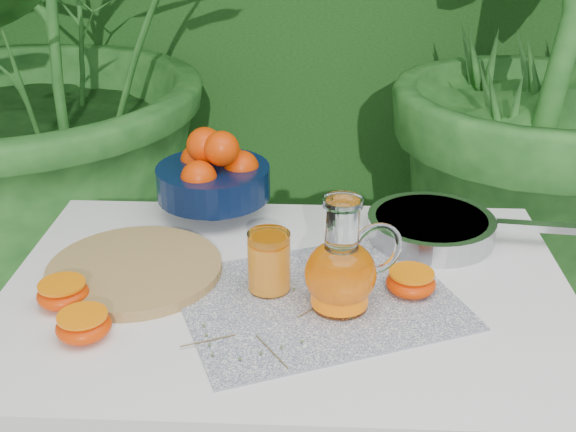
{
  "coord_description": "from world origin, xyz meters",
  "views": [
    {
      "loc": [
        0.19,
        -1.04,
        1.41
      ],
      "look_at": [
        0.14,
        0.07,
        0.88
      ],
      "focal_mm": 45.0,
      "sensor_mm": 36.0,
      "label": 1
    }
  ],
  "objects_px": {
    "juice_pitcher": "(342,270)",
    "saute_pan": "(433,226)",
    "white_table": "(287,326)",
    "cutting_board": "(135,270)",
    "fruit_bowl": "(214,174)"
  },
  "relations": [
    {
      "from": "juice_pitcher",
      "to": "saute_pan",
      "type": "bearing_deg",
      "value": 54.5
    },
    {
      "from": "white_table",
      "to": "cutting_board",
      "type": "distance_m",
      "value": 0.29
    },
    {
      "from": "white_table",
      "to": "fruit_bowl",
      "type": "xyz_separation_m",
      "value": [
        -0.17,
        0.31,
        0.17
      ]
    },
    {
      "from": "fruit_bowl",
      "to": "white_table",
      "type": "bearing_deg",
      "value": -61.07
    },
    {
      "from": "cutting_board",
      "to": "juice_pitcher",
      "type": "distance_m",
      "value": 0.39
    },
    {
      "from": "fruit_bowl",
      "to": "saute_pan",
      "type": "distance_m",
      "value": 0.46
    },
    {
      "from": "white_table",
      "to": "juice_pitcher",
      "type": "relative_size",
      "value": 5.09
    },
    {
      "from": "white_table",
      "to": "juice_pitcher",
      "type": "height_order",
      "value": "juice_pitcher"
    },
    {
      "from": "white_table",
      "to": "juice_pitcher",
      "type": "bearing_deg",
      "value": -33.13
    },
    {
      "from": "cutting_board",
      "to": "fruit_bowl",
      "type": "xyz_separation_m",
      "value": [
        0.11,
        0.27,
        0.08
      ]
    },
    {
      "from": "white_table",
      "to": "juice_pitcher",
      "type": "xyz_separation_m",
      "value": [
        0.09,
        -0.06,
        0.15
      ]
    },
    {
      "from": "cutting_board",
      "to": "juice_pitcher",
      "type": "xyz_separation_m",
      "value": [
        0.37,
        -0.09,
        0.06
      ]
    },
    {
      "from": "cutting_board",
      "to": "juice_pitcher",
      "type": "bearing_deg",
      "value": -13.99
    },
    {
      "from": "cutting_board",
      "to": "white_table",
      "type": "bearing_deg",
      "value": -6.6
    },
    {
      "from": "fruit_bowl",
      "to": "saute_pan",
      "type": "relative_size",
      "value": 0.68
    }
  ]
}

